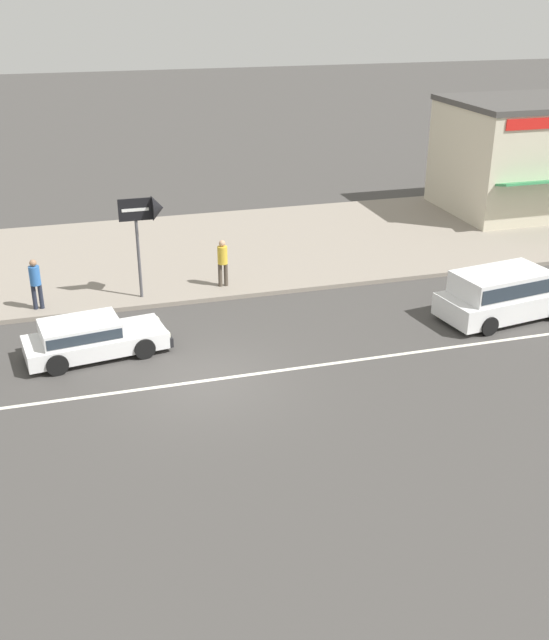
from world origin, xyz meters
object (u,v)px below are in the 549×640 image
minivan_white_0 (504,293)px  pedestrian_near_clock (223,260)px  pedestrian_mid_kerb (35,280)px  shopfront_mid_block (519,156)px  hatchback_white_1 (90,337)px  arrow_signboard (153,213)px

minivan_white_0 → pedestrian_near_clock: (-7.96, 4.73, 0.26)m
pedestrian_mid_kerb → shopfront_mid_block: 22.00m
hatchback_white_1 → shopfront_mid_block: (19.66, 9.66, 2.03)m
minivan_white_0 → hatchback_white_1: 12.68m
arrow_signboard → hatchback_white_1: bearing=-123.3°
pedestrian_near_clock → pedestrian_mid_kerb: (-6.12, -0.31, 0.01)m
arrow_signboard → pedestrian_near_clock: size_ratio=2.06×
shopfront_mid_block → minivan_white_0: bearing=-123.7°
minivan_white_0 → pedestrian_mid_kerb: size_ratio=2.80×
hatchback_white_1 → pedestrian_mid_kerb: bearing=111.8°
pedestrian_near_clock → pedestrian_mid_kerb: 6.13m
arrow_signboard → pedestrian_mid_kerb: size_ratio=2.04×
minivan_white_0 → pedestrian_near_clock: pedestrian_near_clock is taller
pedestrian_near_clock → pedestrian_mid_kerb: pedestrian_mid_kerb is taller
shopfront_mid_block → arrow_signboard: bearing=-160.8°
shopfront_mid_block → hatchback_white_1: bearing=-153.8°
minivan_white_0 → pedestrian_near_clock: size_ratio=2.83×
pedestrian_near_clock → shopfront_mid_block: (14.97, 5.77, 1.51)m
minivan_white_0 → hatchback_white_1: minivan_white_0 is taller
pedestrian_near_clock → shopfront_mid_block: shopfront_mid_block is taller
minivan_white_0 → pedestrian_near_clock: 9.26m
hatchback_white_1 → shopfront_mid_block: size_ratio=0.66×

